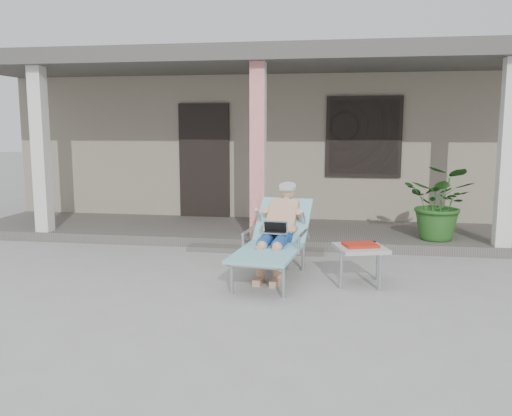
# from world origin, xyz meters

# --- Properties ---
(ground) EXTENTS (60.00, 60.00, 0.00)m
(ground) POSITION_xyz_m (0.00, 0.00, 0.00)
(ground) COLOR #9E9E99
(ground) RESTS_ON ground
(house) EXTENTS (10.40, 5.40, 3.30)m
(house) POSITION_xyz_m (0.00, 6.50, 1.67)
(house) COLOR gray
(house) RESTS_ON ground
(porch_deck) EXTENTS (10.00, 2.00, 0.15)m
(porch_deck) POSITION_xyz_m (0.00, 3.00, 0.07)
(porch_deck) COLOR #605B56
(porch_deck) RESTS_ON ground
(porch_overhang) EXTENTS (10.00, 2.30, 2.85)m
(porch_overhang) POSITION_xyz_m (0.00, 2.95, 2.79)
(porch_overhang) COLOR silver
(porch_overhang) RESTS_ON porch_deck
(porch_step) EXTENTS (2.00, 0.30, 0.07)m
(porch_step) POSITION_xyz_m (0.00, 1.85, 0.04)
(porch_step) COLOR #605B56
(porch_step) RESTS_ON ground
(lounger) EXTENTS (0.87, 1.86, 1.18)m
(lounger) POSITION_xyz_m (0.46, 0.69, 0.73)
(lounger) COLOR #B7B7BC
(lounger) RESTS_ON ground
(side_table) EXTENTS (0.68, 0.68, 0.49)m
(side_table) POSITION_xyz_m (1.48, 0.43, 0.41)
(side_table) COLOR #AEAEA9
(side_table) RESTS_ON ground
(potted_palm) EXTENTS (1.27, 1.21, 1.12)m
(potted_palm) POSITION_xyz_m (2.71, 2.48, 0.71)
(potted_palm) COLOR #26591E
(potted_palm) RESTS_ON porch_deck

